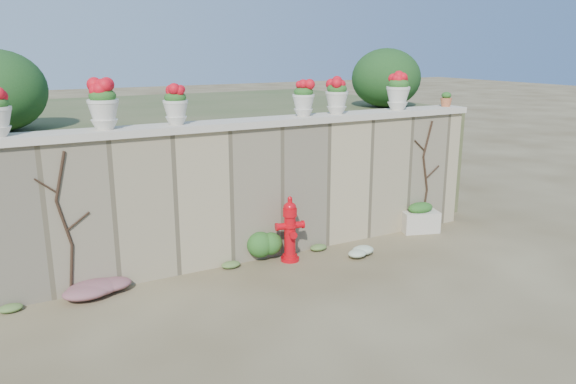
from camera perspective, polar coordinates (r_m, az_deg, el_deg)
ground at (r=7.27m, az=2.64°, el=-10.92°), size 80.00×80.00×0.00m
stone_wall at (r=8.43m, az=-3.67°, el=-0.09°), size 8.00×0.40×2.00m
wall_cap at (r=8.22m, az=-3.79°, el=7.01°), size 8.10×0.52×0.10m
raised_fill at (r=11.34m, az=-10.61°, el=3.50°), size 9.00×6.00×2.00m
back_shrub_right at (r=11.00m, az=9.93°, el=11.34°), size 1.30×1.30×1.10m
vine_left at (r=7.52m, az=-21.69°, el=-3.01°), size 0.60×0.04×1.91m
vine_right at (r=10.03m, az=13.82°, el=1.83°), size 0.60×0.04×1.91m
fire_hydrant at (r=8.35m, az=0.20°, el=-3.78°), size 0.43×0.31×0.99m
planter_box at (r=10.01m, az=13.24°, el=-2.60°), size 0.71×0.54×0.52m
green_shrub at (r=8.46m, az=-2.26°, el=-5.04°), size 0.61×0.55×0.58m
magenta_clump at (r=7.72m, az=-18.79°, el=-9.15°), size 0.93×0.62×0.25m
white_flowers at (r=8.70m, az=7.38°, el=-5.94°), size 0.54×0.44×0.20m
urn_pot_1 at (r=7.55m, az=-18.27°, el=8.34°), size 0.39×0.39×0.61m
urn_pot_2 at (r=7.78m, az=-11.35°, el=8.64°), size 0.34×0.34×0.53m
urn_pot_3 at (r=8.60m, az=1.58°, el=9.44°), size 0.34×0.34×0.53m
urn_pot_4 at (r=8.92m, az=4.97°, el=9.69°), size 0.36×0.36×0.56m
urn_pot_5 at (r=9.64m, az=11.12°, el=10.00°), size 0.39×0.39×0.62m
terracotta_pot at (r=10.39m, az=15.77°, el=8.98°), size 0.21×0.21×0.25m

